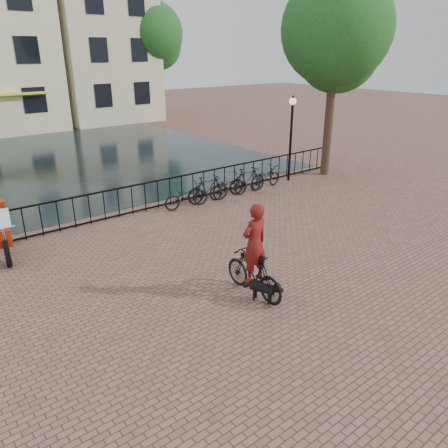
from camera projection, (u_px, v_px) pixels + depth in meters
ground at (313, 319)px, 9.12m from camera, size 100.00×100.00×0.00m
canal_water at (45, 163)px, 21.69m from camera, size 20.00×20.00×0.00m
railing at (132, 200)px, 14.74m from camera, size 20.00×0.05×1.02m
canal_house_right at (92, 29)px, 33.35m from camera, size 7.00×9.00×13.30m
tree_near_right at (337, 30)px, 17.51m from camera, size 4.48×4.48×8.24m
tree_far_right at (152, 34)px, 33.30m from camera, size 4.76×4.76×8.76m
lamp_post at (292, 124)px, 17.91m from camera, size 0.30×0.30×3.45m
cyclist at (254, 256)px, 9.68m from camera, size 0.81×1.89×2.57m
dog at (262, 290)px, 9.68m from camera, size 0.55×0.84×0.54m
motorcycle at (2, 226)px, 11.76m from camera, size 0.92×2.34×1.63m
parked_bike_0 at (186, 196)px, 15.37m from camera, size 1.76×0.73×0.90m
parked_bike_1 at (208, 189)px, 15.90m from camera, size 1.71×0.70×1.00m
parked_bike_2 at (228, 186)px, 16.46m from camera, size 1.74×0.69×0.90m
parked_bike_3 at (247, 180)px, 16.99m from camera, size 1.70×0.63×1.00m
parked_bike_4 at (265, 177)px, 17.56m from camera, size 1.77×0.78×0.90m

